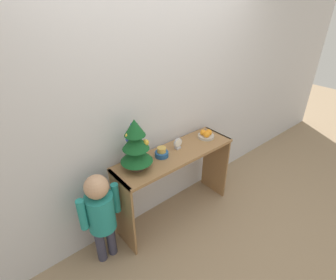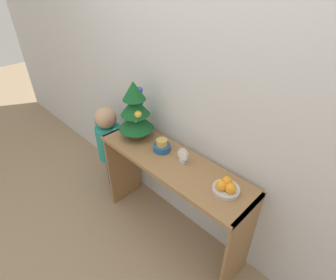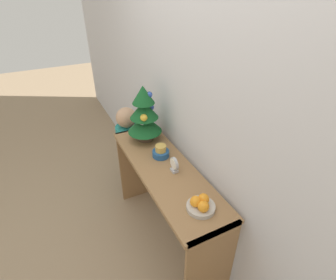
{
  "view_description": "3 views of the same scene",
  "coord_description": "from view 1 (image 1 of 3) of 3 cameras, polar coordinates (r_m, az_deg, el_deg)",
  "views": [
    {
      "loc": [
        -1.46,
        -1.43,
        2.2
      ],
      "look_at": [
        -0.08,
        0.22,
        0.97
      ],
      "focal_mm": 28.0,
      "sensor_mm": 36.0,
      "label": 1
    },
    {
      "loc": [
        1.05,
        -0.89,
        2.01
      ],
      "look_at": [
        -0.02,
        0.18,
        0.99
      ],
      "focal_mm": 28.0,
      "sensor_mm": 36.0,
      "label": 2
    },
    {
      "loc": [
        1.38,
        -0.47,
        2.01
      ],
      "look_at": [
        -0.0,
        0.23,
        1.04
      ],
      "focal_mm": 28.0,
      "sensor_mm": 36.0,
      "label": 3
    }
  ],
  "objects": [
    {
      "name": "ground_plane",
      "position": [
        3.0,
        4.03,
        -17.51
      ],
      "size": [
        12.0,
        12.0,
        0.0
      ],
      "primitive_type": "plane",
      "color": "#997F60"
    },
    {
      "name": "mini_tree",
      "position": [
        2.25,
        -7.04,
        -1.15
      ],
      "size": [
        0.29,
        0.29,
        0.49
      ],
      "color": "#4C3828",
      "rests_on": "console_table"
    },
    {
      "name": "fruit_bowl",
      "position": [
        2.86,
        8.29,
        1.18
      ],
      "size": [
        0.18,
        0.18,
        0.09
      ],
      "color": "#B7B2A8",
      "rests_on": "console_table"
    },
    {
      "name": "singing_bowl",
      "position": [
        2.51,
        -1.39,
        -2.81
      ],
      "size": [
        0.13,
        0.13,
        0.1
      ],
      "color": "#235189",
      "rests_on": "console_table"
    },
    {
      "name": "desk_clock",
      "position": [
        2.62,
        2.17,
        -0.8
      ],
      "size": [
        0.1,
        0.04,
        0.12
      ],
      "color": "#B2B2B7",
      "rests_on": "console_table"
    },
    {
      "name": "console_table",
      "position": [
        2.69,
        1.58,
        -6.06
      ],
      "size": [
        1.3,
        0.4,
        0.81
      ],
      "color": "olive",
      "rests_on": "ground_plane"
    },
    {
      "name": "child_figure",
      "position": [
        2.37,
        -14.47,
        -14.73
      ],
      "size": [
        0.37,
        0.24,
        0.94
      ],
      "color": "#38384C",
      "rests_on": "ground_plane"
    },
    {
      "name": "back_wall",
      "position": [
        2.55,
        -1.87,
        7.91
      ],
      "size": [
        7.0,
        0.05,
        2.5
      ],
      "primitive_type": "cube",
      "color": "silver",
      "rests_on": "ground_plane"
    }
  ]
}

